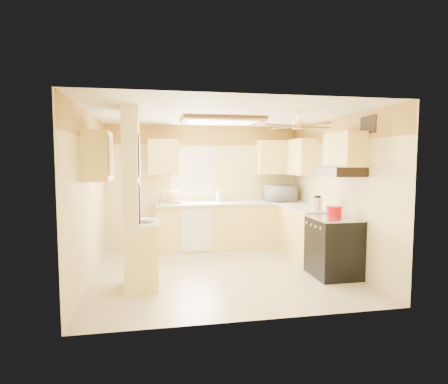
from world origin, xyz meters
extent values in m
plane|color=tan|center=(0.00, 0.00, 0.00)|extent=(4.00, 4.00, 0.00)
plane|color=white|center=(0.00, 0.00, 2.50)|extent=(4.00, 4.00, 0.00)
plane|color=#EFD891|center=(0.00, 1.90, 1.25)|extent=(4.00, 0.00, 4.00)
plane|color=#EFD891|center=(0.00, -1.90, 1.25)|extent=(4.00, 0.00, 4.00)
plane|color=#EFD891|center=(-2.00, 0.00, 1.25)|extent=(0.00, 3.80, 3.80)
plane|color=#EFD891|center=(2.00, 0.00, 1.25)|extent=(0.00, 3.80, 3.80)
cube|color=#FFC44B|center=(0.00, 1.88, 2.30)|extent=(4.00, 0.02, 0.40)
cube|color=#EFD891|center=(-1.35, -0.55, 1.25)|extent=(0.20, 0.70, 2.50)
cube|color=#FFE26F|center=(-1.13, -0.55, 0.45)|extent=(0.25, 0.55, 0.90)
cube|color=white|center=(-1.13, -0.55, 0.92)|extent=(0.28, 0.58, 0.04)
cube|color=#FFE26F|center=(0.50, 1.60, 0.45)|extent=(3.00, 0.60, 0.90)
cube|color=#FFE26F|center=(1.70, 0.60, 0.45)|extent=(0.60, 1.40, 0.90)
cube|color=white|center=(0.50, 1.59, 0.92)|extent=(3.04, 0.64, 0.04)
cube|color=white|center=(1.69, 0.60, 0.92)|extent=(0.64, 1.44, 0.04)
cube|color=white|center=(-0.25, 1.29, 0.43)|extent=(0.58, 0.02, 0.80)
cube|color=white|center=(-0.25, 1.89, 1.55)|extent=(0.92, 0.02, 1.02)
cube|color=white|center=(-0.25, 1.89, 1.55)|extent=(0.80, 0.02, 0.90)
cube|color=#FFE26F|center=(-0.85, 1.72, 1.85)|extent=(0.60, 0.35, 0.70)
cube|color=#FFE26F|center=(1.55, 1.72, 1.85)|extent=(0.90, 0.35, 0.70)
cube|color=#FFE26F|center=(1.82, 1.25, 1.85)|extent=(0.35, 1.00, 0.70)
cube|color=#FFE26F|center=(-1.82, -0.25, 1.85)|extent=(0.35, 0.75, 0.70)
cube|color=#FFE26F|center=(1.82, -0.55, 1.95)|extent=(0.35, 0.76, 0.52)
cube|color=black|center=(1.67, -0.55, 0.45)|extent=(0.65, 0.76, 0.90)
cube|color=silver|center=(1.67, -0.55, 0.91)|extent=(0.66, 0.77, 0.02)
cylinder|color=silver|center=(1.34, -0.80, 0.80)|extent=(0.03, 0.05, 0.05)
cylinder|color=silver|center=(1.34, -0.63, 0.80)|extent=(0.03, 0.05, 0.05)
cylinder|color=silver|center=(1.34, -0.47, 0.80)|extent=(0.03, 0.05, 0.05)
cylinder|color=silver|center=(1.34, -0.30, 0.80)|extent=(0.03, 0.05, 0.05)
cube|color=black|center=(1.74, -0.55, 1.62)|extent=(0.50, 0.76, 0.14)
cube|color=black|center=(-1.24, -0.55, 1.85)|extent=(0.02, 0.42, 0.57)
cube|color=white|center=(-1.23, -0.55, 1.85)|extent=(0.01, 0.37, 0.52)
cube|color=black|center=(-1.24, -0.55, 1.20)|extent=(0.02, 0.42, 0.57)
cube|color=yellow|center=(-1.23, -0.55, 1.20)|extent=(0.01, 0.37, 0.52)
cube|color=brown|center=(0.10, 0.50, 2.46)|extent=(1.35, 0.95, 0.06)
cube|color=white|center=(0.10, 0.50, 2.44)|extent=(1.15, 0.75, 0.02)
cylinder|color=gold|center=(1.00, -0.70, 2.42)|extent=(0.04, 0.04, 0.16)
cylinder|color=gold|center=(1.00, -0.70, 2.28)|extent=(0.18, 0.18, 0.08)
cube|color=brown|center=(1.30, -0.59, 2.28)|extent=(0.55, 0.28, 0.01)
cube|color=brown|center=(0.89, -0.40, 2.28)|extent=(0.28, 0.55, 0.01)
cube|color=brown|center=(0.70, -0.81, 2.28)|extent=(0.55, 0.28, 0.01)
cube|color=brown|center=(1.11, -1.00, 2.28)|extent=(0.28, 0.55, 0.01)
cube|color=black|center=(1.98, -0.90, 2.30)|extent=(0.02, 0.40, 0.25)
imported|color=white|center=(1.55, 1.58, 1.10)|extent=(0.62, 0.44, 0.33)
imported|color=white|center=(-1.12, -0.62, 0.97)|extent=(0.28, 0.28, 0.06)
cylinder|color=red|center=(1.71, -0.46, 0.99)|extent=(0.23, 0.23, 0.14)
cylinder|color=red|center=(1.71, -0.46, 1.07)|extent=(0.24, 0.24, 0.02)
cylinder|color=silver|center=(1.69, 0.09, 1.05)|extent=(0.16, 0.16, 0.22)
cylinder|color=black|center=(1.69, 0.09, 1.18)|extent=(0.11, 0.11, 0.03)
cube|color=#DBB77E|center=(-0.74, 1.61, 0.96)|extent=(0.44, 0.35, 0.04)
cube|color=#DBB77E|center=(-0.91, 1.61, 1.06)|extent=(0.02, 0.28, 0.24)
cube|color=#DBB77E|center=(-0.84, 1.61, 1.06)|extent=(0.02, 0.28, 0.24)
cube|color=#DBB77E|center=(-0.77, 1.61, 1.06)|extent=(0.02, 0.28, 0.24)
cube|color=#DBB77E|center=(-0.70, 1.61, 1.06)|extent=(0.02, 0.28, 0.24)
cube|color=#DBB77E|center=(-0.63, 1.61, 1.06)|extent=(0.02, 0.28, 0.24)
cube|color=#DBB77E|center=(-0.56, 1.61, 1.06)|extent=(0.02, 0.28, 0.24)
cylinder|color=white|center=(-0.84, 1.61, 1.06)|extent=(0.02, 0.24, 0.24)
cylinder|color=white|center=(-0.70, 1.61, 1.06)|extent=(0.02, 0.24, 0.24)
cylinder|color=white|center=(0.27, 1.71, 1.02)|extent=(0.12, 0.12, 0.16)
cylinder|color=#DBB77E|center=(0.30, 1.71, 1.06)|extent=(0.01, 0.01, 0.25)
cylinder|color=#DBB77E|center=(0.27, 1.74, 1.06)|extent=(0.01, 0.01, 0.25)
cylinder|color=#DBB77E|center=(0.25, 1.71, 1.06)|extent=(0.01, 0.01, 0.25)
cylinder|color=#DBB77E|center=(0.27, 1.69, 1.06)|extent=(0.01, 0.01, 0.25)
camera|label=1|loc=(-1.06, -5.82, 1.80)|focal=30.00mm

